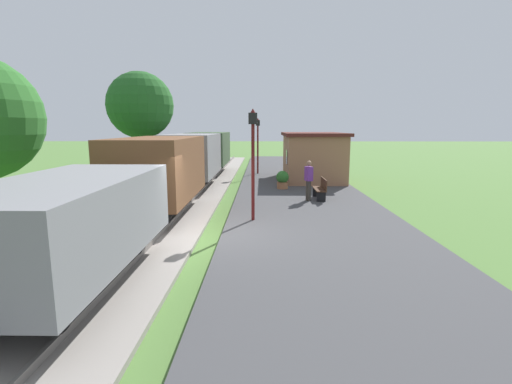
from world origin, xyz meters
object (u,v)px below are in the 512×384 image
person_waiting (309,179)px  lamp_post_far (258,136)px  potted_planter (282,179)px  lamp_post_near (253,144)px  tree_trackside_far (140,105)px  freight_train (182,165)px  bench_near_hut (321,188)px  tree_field_left (134,116)px  station_hut (312,156)px

person_waiting → lamp_post_far: (-2.28, 9.49, 1.62)m
potted_planter → person_waiting: bearing=-73.4°
lamp_post_near → tree_trackside_far: size_ratio=0.56×
lamp_post_near → tree_trackside_far: tree_trackside_far is taller
lamp_post_far → potted_planter: bearing=-78.1°
freight_train → person_waiting: size_ratio=15.20×
bench_near_hut → lamp_post_far: bearing=107.5°
tree_trackside_far → potted_planter: bearing=-24.7°
freight_train → tree_trackside_far: bearing=123.6°
lamp_post_near → lamp_post_far: same height
freight_train → tree_trackside_far: tree_trackside_far is taller
freight_train → lamp_post_far: bearing=65.8°
tree_field_left → tree_trackside_far: bearing=-69.2°
freight_train → lamp_post_near: lamp_post_near is taller
freight_train → bench_near_hut: (6.36, -1.35, -0.90)m
potted_planter → lamp_post_near: 7.04m
freight_train → potted_planter: size_ratio=28.38×
station_hut → person_waiting: (-1.03, -6.75, -0.47)m
potted_planter → lamp_post_near: lamp_post_near is taller
person_waiting → tree_trackside_far: bearing=-54.9°
bench_near_hut → lamp_post_near: (-2.87, -3.81, 2.08)m
station_hut → lamp_post_far: size_ratio=1.57×
bench_near_hut → lamp_post_far: size_ratio=0.41×
lamp_post_far → tree_field_left: bearing=148.2°
tree_trackside_far → tree_field_left: tree_trackside_far is taller
tree_field_left → freight_train: bearing=-64.1°
person_waiting → tree_field_left: 20.57m
station_hut → tree_field_left: bearing=146.2°
bench_near_hut → tree_trackside_far: tree_trackside_far is taller
potted_planter → lamp_post_near: (-1.34, -6.59, 2.08)m
person_waiting → potted_planter: 3.33m
tree_trackside_far → lamp_post_far: bearing=19.7°
lamp_post_near → station_hut: bearing=72.0°
potted_planter → tree_trackside_far: bearing=155.3°
lamp_post_near → lamp_post_far: (0.00, 12.92, 0.00)m
freight_train → lamp_post_far: size_ratio=7.03×
bench_near_hut → potted_planter: bearing=118.8°
station_hut → tree_trackside_far: (-10.30, 0.24, 2.98)m
freight_train → bench_near_hut: size_ratio=17.33×
potted_planter → tree_trackside_far: size_ratio=0.14×
potted_planter → tree_trackside_far: (-8.33, 3.83, 3.91)m
person_waiting → tree_field_left: size_ratio=0.29×
lamp_post_near → lamp_post_far: 12.92m
lamp_post_near → freight_train: bearing=124.1°
person_waiting → potted_planter: (-0.94, 3.16, -0.46)m
bench_near_hut → tree_trackside_far: bearing=146.1°
tree_trackside_far → tree_field_left: 9.56m
freight_train → tree_trackside_far: 7.01m
person_waiting → freight_train: bearing=-34.5°
tree_field_left → lamp_post_near: bearing=-61.8°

